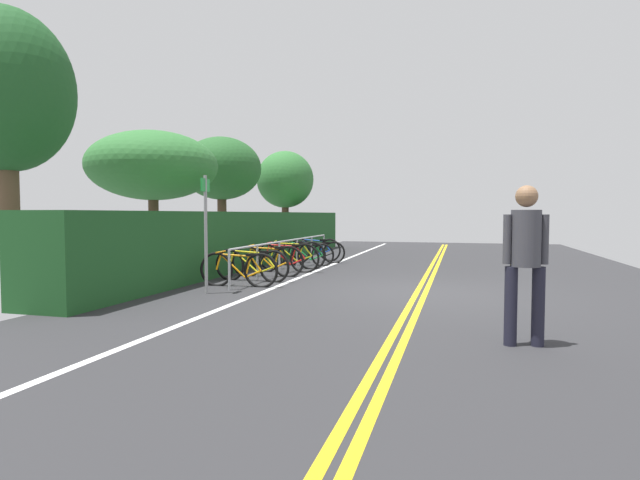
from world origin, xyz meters
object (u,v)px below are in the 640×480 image
(bicycle_2, at_px, (268,261))
(pedestrian, at_px, (526,253))
(bicycle_4, at_px, (292,255))
(sign_post_near, at_px, (206,222))
(bicycle_5, at_px, (306,254))
(tree_near_left, at_px, (6,92))
(bicycle_3, at_px, (285,258))
(tree_far_right, at_px, (222,169))
(bicycle_6, at_px, (317,252))
(tree_mid, at_px, (153,166))
(bike_rack, at_px, (289,247))
(bicycle_7, at_px, (315,249))
(tree_extra, at_px, (285,180))
(bicycle_0, at_px, (239,269))
(bicycle_1, at_px, (252,265))

(bicycle_2, xyz_separation_m, pedestrian, (-5.08, -5.05, 0.67))
(bicycle_4, height_order, sign_post_near, sign_post_near)
(bicycle_5, relative_size, tree_near_left, 0.31)
(bicycle_3, distance_m, tree_far_right, 6.21)
(bicycle_6, height_order, tree_mid, tree_mid)
(bicycle_3, xyz_separation_m, bicycle_6, (2.57, -0.10, -0.04))
(bike_rack, distance_m, bicycle_3, 0.45)
(bicycle_7, height_order, tree_extra, tree_extra)
(bicycle_6, relative_size, tree_far_right, 0.42)
(bicycle_0, height_order, bicycle_5, bicycle_0)
(bicycle_1, distance_m, tree_far_right, 7.46)
(bicycle_0, bearing_deg, bicycle_6, -1.73)
(bicycle_4, xyz_separation_m, sign_post_near, (-4.37, 0.18, 0.95))
(bicycle_2, relative_size, tree_extra, 0.43)
(bicycle_2, relative_size, bicycle_5, 1.06)
(tree_near_left, distance_m, tree_far_right, 8.84)
(bicycle_0, height_order, bicycle_1, bicycle_1)
(bicycle_0, height_order, bicycle_2, bicycle_2)
(bicycle_6, bearing_deg, bicycle_5, 176.21)
(bicycle_0, bearing_deg, pedestrian, -124.01)
(bicycle_3, distance_m, sign_post_near, 3.76)
(bicycle_6, distance_m, tree_far_right, 4.99)
(bike_rack, xyz_separation_m, bicycle_1, (-2.18, 0.10, -0.25))
(bicycle_0, height_order, tree_extra, tree_extra)
(bike_rack, bearing_deg, tree_mid, 97.90)
(bicycle_4, relative_size, pedestrian, 1.01)
(tree_near_left, relative_size, tree_mid, 1.40)
(bicycle_0, xyz_separation_m, tree_far_right, (6.77, 3.74, 2.69))
(bicycle_1, bearing_deg, bicycle_5, -2.91)
(bicycle_3, xyz_separation_m, bicycle_7, (3.36, 0.18, -0.02))
(tree_far_right, distance_m, tree_extra, 3.59)
(bicycle_3, distance_m, tree_mid, 4.40)
(bike_rack, bearing_deg, tree_near_left, 144.74)
(bicycle_2, relative_size, bicycle_3, 0.97)
(bicycle_4, xyz_separation_m, bicycle_6, (1.83, -0.17, -0.04))
(bicycle_4, distance_m, sign_post_near, 4.47)
(bicycle_0, relative_size, tree_extra, 0.42)
(bicycle_5, relative_size, tree_extra, 0.40)
(bicycle_2, height_order, tree_near_left, tree_near_left)
(pedestrian, height_order, tree_near_left, tree_near_left)
(bicycle_2, bearing_deg, bicycle_7, 1.08)
(tree_extra, bearing_deg, tree_far_right, 161.30)
(tree_mid, bearing_deg, tree_near_left, -179.07)
(bicycle_4, height_order, tree_extra, tree_extra)
(bike_rack, height_order, pedestrian, pedestrian)
(bicycle_7, height_order, sign_post_near, sign_post_near)
(bicycle_4, xyz_separation_m, bicycle_5, (0.94, -0.11, -0.05))
(bicycle_3, bearing_deg, bicycle_7, 3.03)
(bicycle_1, height_order, bicycle_4, bicycle_4)
(bicycle_3, relative_size, sign_post_near, 0.81)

